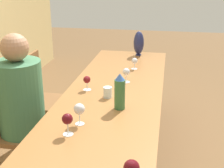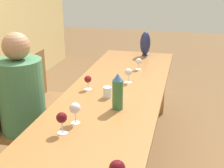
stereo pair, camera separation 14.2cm
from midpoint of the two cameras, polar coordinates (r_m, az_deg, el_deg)
dining_table at (r=2.65m, az=-1.30°, el=-3.05°), size 2.81×0.82×0.77m
water_bottle at (r=2.28m, az=-0.36°, el=-1.46°), size 0.08×0.08×0.28m
water_tumbler at (r=2.51m, az=-2.43°, el=-1.54°), size 0.07×0.07×0.09m
vase at (r=3.74m, az=3.82°, el=7.47°), size 0.12×0.12×0.29m
wine_glass_0 at (r=2.83m, az=1.19°, el=2.13°), size 0.07×0.07×0.13m
wine_glass_1 at (r=3.22m, az=2.88°, el=4.15°), size 0.06×0.06×0.12m
wine_glass_2 at (r=1.97m, az=-10.23°, el=-6.46°), size 0.07×0.07×0.14m
wine_glass_4 at (r=2.67m, az=-6.14°, el=0.67°), size 0.07×0.07×0.12m
wine_glass_5 at (r=2.08m, az=-7.97°, el=-4.66°), size 0.08×0.08×0.15m
wine_glass_6 at (r=1.52m, az=0.83°, el=-15.19°), size 0.08×0.08×0.14m
chair_near at (r=2.79m, az=-18.71°, el=-7.28°), size 0.44×0.44×0.95m
chair_far at (r=3.31m, az=-13.49°, el=-2.30°), size 0.44×0.44×0.95m
person_near at (r=2.67m, az=-17.48°, el=-4.07°), size 0.38×0.38×1.30m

